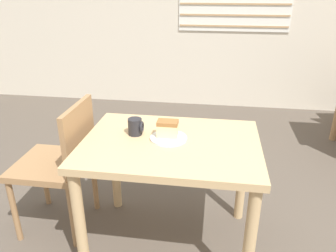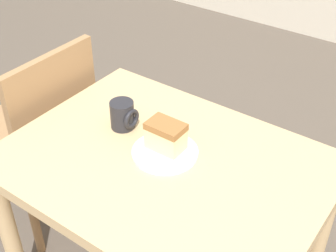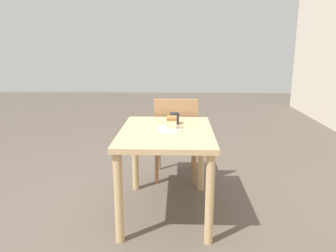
{
  "view_description": "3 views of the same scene",
  "coord_description": "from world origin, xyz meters",
  "px_view_note": "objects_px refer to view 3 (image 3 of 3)",
  "views": [
    {
      "loc": [
        0.1,
        -1.18,
        1.49
      ],
      "look_at": [
        -0.14,
        0.43,
        0.78
      ],
      "focal_mm": 35.0,
      "sensor_mm": 36.0,
      "label": 1
    },
    {
      "loc": [
        0.52,
        -0.46,
        1.61
      ],
      "look_at": [
        -0.15,
        0.46,
        0.79
      ],
      "focal_mm": 50.0,
      "sensor_mm": 36.0,
      "label": 2
    },
    {
      "loc": [
        2.35,
        0.5,
        1.36
      ],
      "look_at": [
        -0.1,
        0.42,
        0.74
      ],
      "focal_mm": 35.0,
      "sensor_mm": 36.0,
      "label": 3
    }
  ],
  "objects_px": {
    "dining_table_near": "(166,144)",
    "plate": "(170,129)",
    "coffee_mug": "(174,118)",
    "chair_near_window": "(176,133)",
    "cake_slice": "(172,122)"
  },
  "relations": [
    {
      "from": "dining_table_near",
      "to": "plate",
      "type": "bearing_deg",
      "value": 120.24
    },
    {
      "from": "chair_near_window",
      "to": "plate",
      "type": "bearing_deg",
      "value": 86.48
    },
    {
      "from": "chair_near_window",
      "to": "dining_table_near",
      "type": "bearing_deg",
      "value": 84.3
    },
    {
      "from": "dining_table_near",
      "to": "coffee_mug",
      "type": "bearing_deg",
      "value": 163.78
    },
    {
      "from": "dining_table_near",
      "to": "chair_near_window",
      "type": "distance_m",
      "value": 0.7
    },
    {
      "from": "dining_table_near",
      "to": "plate",
      "type": "height_order",
      "value": "plate"
    },
    {
      "from": "dining_table_near",
      "to": "cake_slice",
      "type": "height_order",
      "value": "cake_slice"
    },
    {
      "from": "cake_slice",
      "to": "coffee_mug",
      "type": "distance_m",
      "value": 0.19
    },
    {
      "from": "cake_slice",
      "to": "coffee_mug",
      "type": "bearing_deg",
      "value": 174.24
    },
    {
      "from": "dining_table_near",
      "to": "coffee_mug",
      "type": "height_order",
      "value": "coffee_mug"
    },
    {
      "from": "plate",
      "to": "coffee_mug",
      "type": "distance_m",
      "value": 0.2
    },
    {
      "from": "dining_table_near",
      "to": "coffee_mug",
      "type": "distance_m",
      "value": 0.27
    },
    {
      "from": "plate",
      "to": "coffee_mug",
      "type": "relative_size",
      "value": 2.15
    },
    {
      "from": "dining_table_near",
      "to": "chair_near_window",
      "type": "relative_size",
      "value": 1.13
    },
    {
      "from": "dining_table_near",
      "to": "coffee_mug",
      "type": "xyz_separation_m",
      "value": [
        -0.21,
        0.06,
        0.16
      ]
    }
  ]
}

